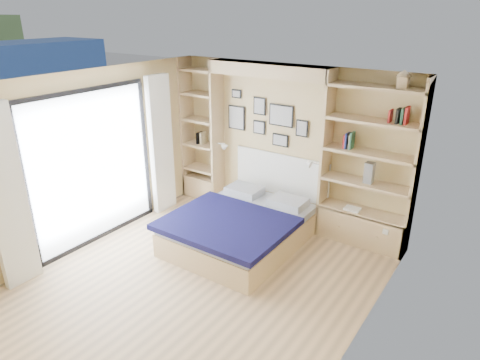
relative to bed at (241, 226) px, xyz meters
The scene contains 9 objects.
ground 1.10m from the bed, 83.97° to the right, with size 4.50×4.50×0.00m, color tan.
room_shell 0.97m from the bed, 120.76° to the left, with size 4.50×4.50×4.50m.
bed is the anchor object (origin of this frame).
photo_gallery 1.80m from the bed, 106.30° to the left, with size 1.48×0.02×0.82m.
reading_lamps 1.27m from the bed, 101.32° to the left, with size 1.92×0.12×0.15m.
shelf_decor 2.07m from the bed, 41.16° to the left, with size 3.48×0.23×2.03m.
deck 3.66m from the bed, 163.08° to the right, with size 3.20×4.00×0.05m, color #766657.
deck_chair 3.26m from the bed, 158.65° to the right, with size 0.73×0.90×0.78m.
shipping_container 11.28m from the bed, 164.44° to the left, with size 2.16×5.41×2.25m, color navy.
Camera 1 is at (3.03, -3.55, 3.25)m, focal length 32.00 mm.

